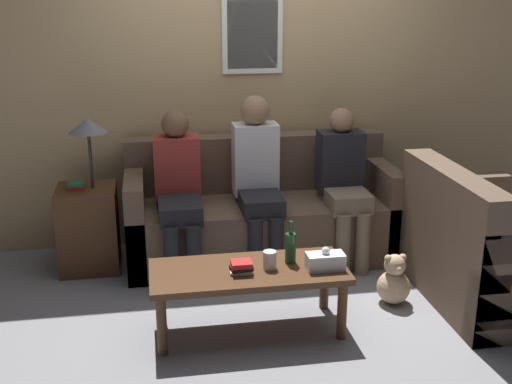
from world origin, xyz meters
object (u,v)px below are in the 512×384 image
Objects in this scene: couch_side at (482,254)px; drinking_glass at (270,260)px; person_left at (178,187)px; couch_main at (261,215)px; coffee_table at (249,277)px; person_right at (344,180)px; person_middle at (258,174)px; teddy_bear at (394,282)px; wine_bottle at (291,247)px.

couch_side is 10.79× the size of drinking_glass.
couch_side is 1.02× the size of person_left.
couch_main is at bearing 53.11° from couch_side.
person_right is at bearing 47.36° from coffee_table.
person_middle reaches higher than person_right.
coffee_table is at bearing 95.20° from couch_side.
person_middle is 1.08× the size of person_right.
couch_main is at bearing 127.62° from teddy_bear.
couch_main reaches higher than wine_bottle.
couch_side reaches higher than coffee_table.
couch_side is at bearing 4.09° from wine_bottle.
teddy_bear is at bearing -79.96° from person_right.
person_right reaches higher than couch_side.
couch_main is 1.12m from wine_bottle.
couch_side is 0.95× the size of person_middle.
coffee_table is (-0.28, -1.16, 0.03)m from couch_main.
person_left reaches higher than couch_side.
couch_side is at bearing -32.43° from person_middle.
couch_side is 1.37m from wine_bottle.
coffee_table reaches higher than teddy_bear.
couch_side is 1.03× the size of person_right.
person_right is at bearing 100.04° from teddy_bear.
drinking_glass is (0.13, -0.02, 0.11)m from coffee_table.
wine_bottle is 1.14m from person_left.
person_middle is at bearing 4.62° from person_left.
person_left is (-2.00, 0.84, 0.32)m from couch_side.
drinking_glass is 0.09× the size of person_left.
couch_main is 1.19m from coffee_table.
person_left is at bearing 110.41° from coffee_table.
coffee_table is 0.32m from wine_bottle.
couch_main is 0.40m from person_middle.
couch_main is 1.24m from teddy_bear.
person_middle is (-0.04, 0.98, 0.19)m from wine_bottle.
person_middle reaches higher than teddy_bear.
coffee_table is at bearing 172.29° from drinking_glass.
wine_bottle is 0.77× the size of teddy_bear.
person_middle is (0.60, 0.05, 0.05)m from person_left.
couch_main is 0.75m from person_left.
couch_side is 1.01× the size of coffee_table.
person_left is (-0.64, 0.93, 0.14)m from wine_bottle.
person_left is (-0.37, 0.99, 0.30)m from coffee_table.
coffee_table is at bearing -103.62° from couch_main.
couch_main is 5.88× the size of teddy_bear.
couch_side reaches higher than teddy_bear.
couch_main is 1.69m from couch_side.
coffee_table is 10.64× the size of drinking_glass.
person_left is (-0.65, -0.17, 0.33)m from couch_main.
person_right is (0.61, -0.19, 0.32)m from couch_main.
couch_main reaches higher than teddy_bear.
wine_bottle is 0.23× the size of person_right.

